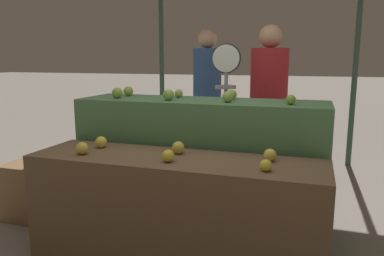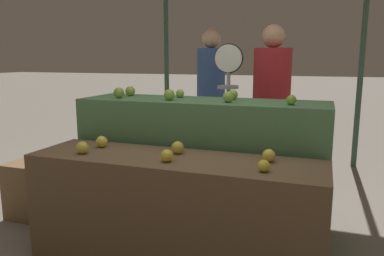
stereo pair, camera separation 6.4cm
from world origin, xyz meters
name	(u,v)px [view 2 (the right image)]	position (x,y,z in m)	size (l,w,h in m)	color
display_counter_front	(174,211)	(0.00, 0.00, 0.38)	(1.99, 0.55, 0.76)	brown
display_counter_back	(201,165)	(0.00, 0.60, 0.54)	(1.99, 0.55, 1.08)	#4C7A4C
apple_front_0	(82,148)	(-0.63, -0.11, 0.80)	(0.09, 0.09, 0.09)	gold
apple_front_1	(167,156)	(0.00, -0.11, 0.80)	(0.08, 0.08, 0.08)	gold
apple_front_2	(264,166)	(0.62, -0.12, 0.79)	(0.07, 0.07, 0.07)	gold
apple_front_3	(102,142)	(-0.62, 0.10, 0.80)	(0.09, 0.09, 0.09)	yellow
apple_front_4	(178,148)	(-0.01, 0.11, 0.80)	(0.09, 0.09, 0.09)	gold
apple_front_5	(269,155)	(0.61, 0.11, 0.80)	(0.08, 0.08, 0.08)	yellow
apple_back_0	(119,93)	(-0.69, 0.50, 1.13)	(0.09, 0.09, 0.09)	#7AA338
apple_back_1	(169,95)	(-0.23, 0.48, 1.13)	(0.09, 0.09, 0.09)	#84AD3D
apple_back_2	(228,97)	(0.24, 0.50, 1.12)	(0.08, 0.08, 0.08)	#8EB247
apple_back_3	(291,100)	(0.70, 0.49, 1.12)	(0.07, 0.07, 0.07)	#7AA338
apple_back_4	(130,91)	(-0.69, 0.70, 1.13)	(0.09, 0.09, 0.09)	#84AD3D
apple_back_5	(180,94)	(-0.23, 0.71, 1.12)	(0.07, 0.07, 0.07)	#8EB247
apple_back_6	(233,95)	(0.23, 0.70, 1.12)	(0.08, 0.08, 0.08)	#8EB247
produce_scale	(228,89)	(0.05, 1.27, 1.13)	(0.28, 0.20, 1.55)	#99999E
person_vendor_at_scale	(271,100)	(0.42, 1.56, 1.00)	(0.40, 0.40, 1.74)	#2D2D38
person_customer_left	(211,90)	(-0.40, 2.19, 1.03)	(0.45, 0.45, 1.76)	#2D2D38
wooden_crate_side	(44,187)	(-1.44, 0.38, 0.25)	(0.50, 0.50, 0.50)	brown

